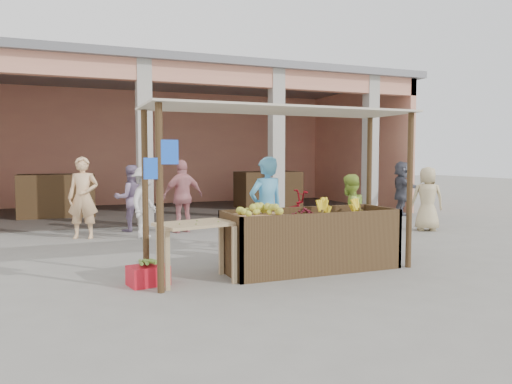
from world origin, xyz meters
name	(u,v)px	position (x,y,z in m)	size (l,w,h in m)	color
ground	(280,272)	(0.00, 0.00, 0.00)	(60.00, 60.00, 0.00)	slate
market_building	(160,124)	(0.05, 8.93, 2.70)	(14.40, 6.40, 4.20)	#EEA07C
fruit_stall	(311,243)	(0.50, 0.00, 0.40)	(2.60, 0.95, 0.80)	#513920
stall_awning	(278,137)	(-0.01, 0.06, 1.98)	(4.09, 1.35, 2.39)	#513920
banana_heap	(340,209)	(1.00, -0.02, 0.90)	(1.10, 0.60, 0.20)	yellow
melon_tray	(260,213)	(-0.32, 0.01, 0.89)	(0.66, 0.58, 0.18)	#AC7D59
berry_heap	(304,212)	(0.36, -0.05, 0.87)	(0.45, 0.36, 0.14)	maroon
side_table	(196,233)	(-1.30, -0.09, 0.67)	(1.12, 0.87, 0.81)	tan
papaya_pile	(196,215)	(-1.30, -0.09, 0.91)	(0.69, 0.39, 0.20)	#53902F
red_crate	(148,275)	(-1.93, -0.02, 0.13)	(0.50, 0.36, 0.26)	red
plantain_bundle	(148,263)	(-1.93, -0.02, 0.30)	(0.40, 0.28, 0.08)	olive
produce_sacks	(284,208)	(2.63, 5.42, 0.32)	(0.85, 0.80, 0.64)	maroon
vendor_blue	(266,206)	(0.10, 0.76, 0.90)	(0.68, 0.50, 1.81)	#52AFE3
vendor_green	(349,212)	(1.70, 0.81, 0.73)	(0.70, 0.41, 1.46)	#B6DA4C
motorcycle	(274,217)	(0.80, 2.01, 0.55)	(2.11, 0.73, 1.10)	maroon
shopper_a	(145,199)	(-1.31, 3.87, 0.81)	(1.04, 0.52, 1.62)	silver
shopper_b	(183,194)	(-0.39, 4.32, 0.87)	(1.02, 0.54, 1.73)	#D28286
shopper_c	(427,195)	(4.84, 2.47, 0.81)	(0.78, 0.51, 1.63)	tan
shopper_d	(402,187)	(6.30, 5.20, 0.82)	(1.52, 0.63, 1.65)	#4E505C
shopper_e	(83,196)	(-2.50, 4.30, 0.88)	(0.66, 0.50, 1.76)	#EEBC86
shopper_f	(131,195)	(-1.45, 4.95, 0.82)	(0.80, 0.46, 1.65)	#90799E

